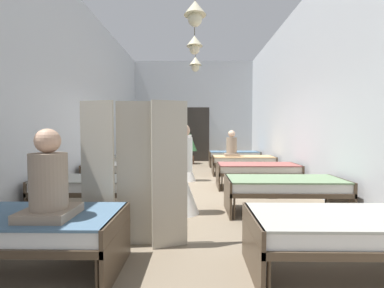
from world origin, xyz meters
TOP-DOWN VIEW (x-y plane):
  - ground_plane at (0.00, 0.00)m, footprint 5.83×11.70m
  - room_shell at (0.00, 1.16)m, footprint 5.63×11.30m
  - bed_left_row_0 at (-1.56, -3.80)m, footprint 1.90×0.84m
  - bed_right_row_0 at (1.56, -3.80)m, footprint 1.90×0.84m
  - bed_left_row_1 at (-1.56, -1.90)m, footprint 1.90×0.84m
  - bed_right_row_1 at (1.56, -1.90)m, footprint 1.90×0.84m
  - bed_left_row_2 at (-1.56, 0.00)m, footprint 1.90×0.84m
  - bed_right_row_2 at (1.56, 0.00)m, footprint 1.90×0.84m
  - bed_left_row_3 at (-1.56, 1.90)m, footprint 1.90×0.84m
  - bed_right_row_3 at (1.56, 1.90)m, footprint 1.90×0.84m
  - bed_left_row_4 at (-1.56, 3.80)m, footprint 1.90×0.84m
  - bed_right_row_4 at (1.56, 3.80)m, footprint 1.90×0.84m
  - nurse_near_aisle at (-0.16, 0.87)m, footprint 0.52×0.52m
  - nurse_mid_aisle at (-0.10, -1.96)m, footprint 0.52×0.52m
  - patient_seated_primary at (1.21, 1.92)m, footprint 0.44×0.44m
  - patient_seated_secondary at (-1.21, -3.90)m, footprint 0.44×0.44m
  - potted_plant at (-0.14, 4.60)m, footprint 0.59×0.59m
  - privacy_screen at (-0.61, -3.19)m, footprint 1.25×0.18m

SIDE VIEW (x-z plane):
  - ground_plane at x=0.00m, z-range -0.10..0.00m
  - bed_left_row_0 at x=-1.56m, z-range 0.15..0.73m
  - bed_right_row_0 at x=1.56m, z-range 0.15..0.73m
  - bed_left_row_1 at x=-1.56m, z-range 0.15..0.73m
  - bed_right_row_1 at x=1.56m, z-range 0.15..0.73m
  - bed_left_row_2 at x=-1.56m, z-range 0.15..0.73m
  - bed_right_row_2 at x=1.56m, z-range 0.15..0.73m
  - bed_left_row_3 at x=-1.56m, z-range 0.15..0.73m
  - bed_right_row_3 at x=1.56m, z-range 0.15..0.73m
  - bed_left_row_4 at x=-1.56m, z-range 0.15..0.73m
  - bed_right_row_4 at x=1.56m, z-range 0.15..0.73m
  - nurse_near_aisle at x=-0.16m, z-range -0.21..1.27m
  - nurse_mid_aisle at x=-0.10m, z-range -0.21..1.27m
  - potted_plant at x=-0.14m, z-range 0.17..1.44m
  - privacy_screen at x=-0.61m, z-range 0.00..1.70m
  - patient_seated_primary at x=1.21m, z-range 0.47..1.27m
  - patient_seated_secondary at x=-1.21m, z-range 0.47..1.27m
  - room_shell at x=0.00m, z-range 0.01..4.46m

